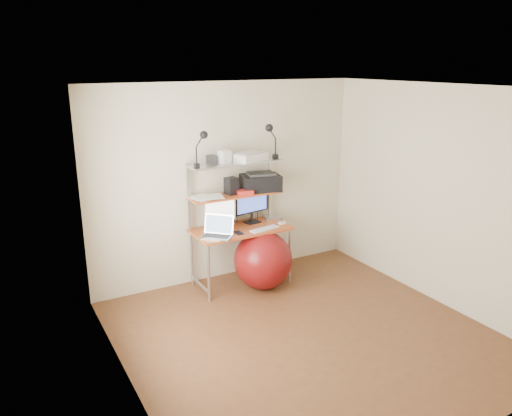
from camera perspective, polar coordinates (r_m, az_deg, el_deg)
The scene contains 20 objects.
room at distance 4.84m, azimuth 6.10°, elevation -1.41°, with size 3.60×3.60×3.60m.
computer_desk at distance 6.16m, azimuth -2.04°, elevation -0.27°, with size 1.20×0.60×1.57m.
wall_outlet at distance 7.00m, azimuth 3.16°, elevation -3.84°, with size 0.08×0.01×0.12m, color silver.
monitor_silver at distance 6.09m, azimuth -4.20°, elevation -0.32°, with size 0.39×0.18×0.44m.
monitor_black at distance 6.32m, azimuth -0.50°, elevation 0.59°, with size 0.51×0.17×0.51m.
laptop at distance 5.91m, azimuth -4.38°, elevation -2.70°, with size 0.46×0.45×0.31m.
keyboard at distance 6.13m, azimuth 0.99°, elevation -2.40°, with size 0.39×0.11×0.01m, color silver.
mouse at distance 6.34m, azimuth 3.01°, elevation -1.71°, with size 0.09×0.05×0.02m, color silver.
mac_mini at distance 6.53m, azimuth 1.87°, elevation -1.08°, with size 0.22×0.22×0.04m, color #B4B4B9.
phone at distance 6.00m, azimuth -1.99°, elevation -2.85°, with size 0.07×0.14×0.01m, color black.
printer at distance 6.31m, azimuth 0.53°, elevation 3.00°, with size 0.54×0.43×0.23m.
nas_cube at distance 6.13m, azimuth -2.82°, elevation 2.55°, with size 0.14×0.14×0.21m, color black.
red_box at distance 6.13m, azimuth -1.27°, elevation 1.82°, with size 0.20×0.13×0.06m, color #B2221C.
scanner at distance 6.14m, azimuth -0.76°, elevation 5.90°, with size 0.48×0.38×0.11m.
box_white at distance 5.99m, azimuth -3.62°, elevation 5.86°, with size 0.13×0.11×0.15m, color silver.
box_grey at distance 5.97m, azimuth -5.11°, elevation 5.54°, with size 0.10×0.10×0.10m, color #2C2C2E.
clip_lamp_left at distance 5.74m, azimuth -6.15°, elevation 7.64°, with size 0.17×0.09×0.42m.
clip_lamp_right at distance 6.19m, azimuth 1.68°, elevation 8.51°, with size 0.18×0.10×0.44m.
exercise_ball at distance 6.19m, azimuth 0.82°, elevation -5.98°, with size 0.73×0.73×0.73m, color #690D0B.
paper_stack at distance 6.01m, azimuth -5.76°, elevation 1.26°, with size 0.43×0.37×0.02m.
Camera 1 is at (-2.68, -3.75, 2.73)m, focal length 35.00 mm.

